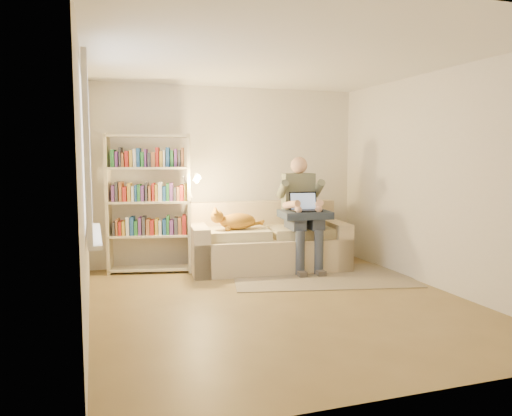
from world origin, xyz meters
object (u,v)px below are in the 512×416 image
object	(u,v)px
cat	(232,221)
laptop	(307,206)
bookshelf	(149,197)
person	(301,206)
sofa	(267,245)

from	to	relation	value
cat	laptop	distance (m)	1.05
laptop	bookshelf	bearing A→B (deg)	169.22
cat	bookshelf	xyz separation A→B (m)	(-1.07, 0.34, 0.33)
person	laptop	xyz separation A→B (m)	(0.03, -0.15, 0.02)
sofa	cat	xyz separation A→B (m)	(-0.54, -0.09, 0.37)
sofa	laptop	bearing A→B (deg)	-32.04
laptop	cat	bearing A→B (deg)	170.66
sofa	bookshelf	size ratio (longest dim) A/B	1.20
cat	sofa	bearing A→B (deg)	14.75
person	cat	xyz separation A→B (m)	(-0.97, 0.12, -0.18)
sofa	laptop	size ratio (longest dim) A/B	5.42
person	bookshelf	world-z (taller)	bookshelf
sofa	laptop	world-z (taller)	laptop
cat	bookshelf	size ratio (longest dim) A/B	0.41
sofa	cat	world-z (taller)	sofa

